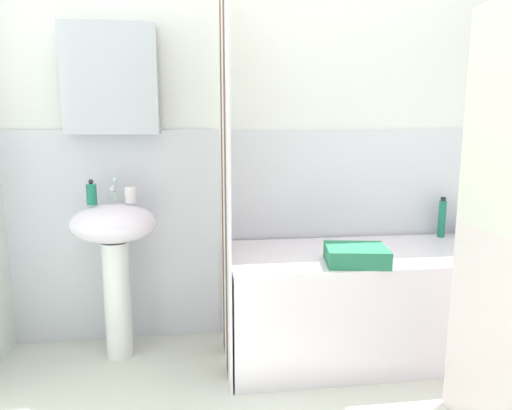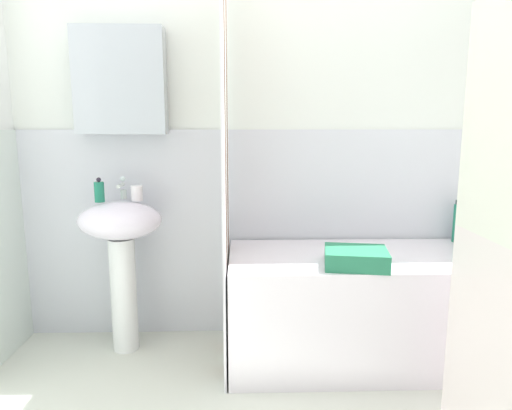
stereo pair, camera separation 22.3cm
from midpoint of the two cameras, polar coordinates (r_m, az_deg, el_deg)
wall_back_tiled at (r=2.62m, az=5.73°, el=8.04°), size 3.60×0.18×2.40m
sink at (r=2.50m, az=-14.14°, el=-4.62°), size 0.44×0.34×0.83m
faucet at (r=2.53m, az=-14.01°, el=2.04°), size 0.03×0.12×0.12m
soap_dispenser at (r=2.47m, az=-16.65°, el=1.62°), size 0.05×0.05×0.13m
toothbrush_cup at (r=2.47m, az=-12.24°, el=1.45°), size 0.06×0.06×0.08m
bathtub at (r=2.55m, az=16.91°, el=-12.13°), size 1.50×0.64×0.57m
shower_curtain at (r=2.24m, az=-1.01°, el=4.26°), size 0.01×0.64×2.00m
conditioner_bottle at (r=2.91m, az=28.06°, el=-2.52°), size 0.06×0.06×0.19m
shampoo_bottle at (r=2.86m, az=25.96°, el=-1.96°), size 0.04×0.04×0.24m
towel_folded at (r=2.22m, az=15.28°, el=-6.46°), size 0.32×0.28×0.08m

